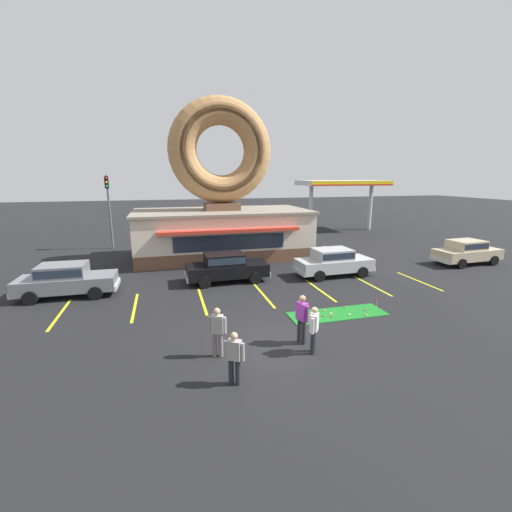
# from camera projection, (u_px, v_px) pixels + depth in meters

# --- Properties ---
(ground_plane) EXTENTS (160.00, 160.00, 0.00)m
(ground_plane) POSITION_uv_depth(u_px,v_px,m) (275.00, 345.00, 11.79)
(ground_plane) COLOR black
(donut_shop_building) EXTENTS (12.30, 6.75, 10.96)m
(donut_shop_building) POSITION_uv_depth(u_px,v_px,m) (222.00, 205.00, 24.21)
(donut_shop_building) COLOR brown
(donut_shop_building) RESTS_ON ground
(putting_mat) EXTENTS (4.16, 1.35, 0.03)m
(putting_mat) POSITION_uv_depth(u_px,v_px,m) (337.00, 314.00, 14.45)
(putting_mat) COLOR #197523
(putting_mat) RESTS_ON ground
(mini_donut_near_left) EXTENTS (0.13, 0.13, 0.04)m
(mini_donut_near_left) POSITION_uv_depth(u_px,v_px,m) (366.00, 315.00, 14.23)
(mini_donut_near_left) COLOR #D17F47
(mini_donut_near_left) RESTS_ON putting_mat
(mini_donut_near_right) EXTENTS (0.13, 0.13, 0.04)m
(mini_donut_near_right) POSITION_uv_depth(u_px,v_px,m) (307.00, 321.00, 13.65)
(mini_donut_near_right) COLOR #D8667F
(mini_donut_near_right) RESTS_ON putting_mat
(mini_donut_mid_left) EXTENTS (0.13, 0.13, 0.04)m
(mini_donut_mid_left) POSITION_uv_depth(u_px,v_px,m) (324.00, 310.00, 14.73)
(mini_donut_mid_left) COLOR #D17F47
(mini_donut_mid_left) RESTS_ON putting_mat
(mini_donut_mid_centre) EXTENTS (0.13, 0.13, 0.04)m
(mini_donut_mid_centre) POSITION_uv_depth(u_px,v_px,m) (350.00, 314.00, 14.31)
(mini_donut_mid_centre) COLOR #E5C666
(mini_donut_mid_centre) RESTS_ON putting_mat
(mini_donut_mid_right) EXTENTS (0.13, 0.13, 0.04)m
(mini_donut_mid_right) POSITION_uv_depth(u_px,v_px,m) (365.00, 310.00, 14.81)
(mini_donut_mid_right) COLOR #A5724C
(mini_donut_mid_right) RESTS_ON putting_mat
(mini_donut_far_left) EXTENTS (0.13, 0.13, 0.04)m
(mini_donut_far_left) POSITION_uv_depth(u_px,v_px,m) (323.00, 316.00, 14.16)
(mini_donut_far_left) COLOR brown
(mini_donut_far_left) RESTS_ON putting_mat
(mini_donut_far_centre) EXTENTS (0.13, 0.13, 0.04)m
(mini_donut_far_centre) POSITION_uv_depth(u_px,v_px,m) (332.00, 317.00, 14.08)
(mini_donut_far_centre) COLOR brown
(mini_donut_far_centre) RESTS_ON putting_mat
(mini_donut_far_right) EXTENTS (0.13, 0.13, 0.04)m
(mini_donut_far_right) POSITION_uv_depth(u_px,v_px,m) (331.00, 313.00, 14.42)
(mini_donut_far_right) COLOR #E5C666
(mini_donut_far_right) RESTS_ON putting_mat
(mini_donut_extra) EXTENTS (0.13, 0.13, 0.04)m
(mini_donut_extra) POSITION_uv_depth(u_px,v_px,m) (345.00, 307.00, 15.13)
(mini_donut_extra) COLOR #A5724C
(mini_donut_extra) RESTS_ON putting_mat
(golf_ball) EXTENTS (0.04, 0.04, 0.04)m
(golf_ball) POSITION_uv_depth(u_px,v_px,m) (311.00, 316.00, 14.14)
(golf_ball) COLOR white
(golf_ball) RESTS_ON putting_mat
(putting_flag_pin) EXTENTS (0.13, 0.01, 0.55)m
(putting_flag_pin) POSITION_uv_depth(u_px,v_px,m) (378.00, 301.00, 14.77)
(putting_flag_pin) COLOR silver
(putting_flag_pin) RESTS_ON putting_mat
(car_black) EXTENTS (4.60, 2.05, 1.60)m
(car_black) POSITION_uv_depth(u_px,v_px,m) (226.00, 266.00, 18.79)
(car_black) COLOR black
(car_black) RESTS_ON ground
(car_silver) EXTENTS (4.60, 2.07, 1.60)m
(car_silver) POSITION_uv_depth(u_px,v_px,m) (333.00, 261.00, 19.93)
(car_silver) COLOR #B2B5BA
(car_silver) RESTS_ON ground
(car_champagne) EXTENTS (4.64, 2.15, 1.60)m
(car_champagne) POSITION_uv_depth(u_px,v_px,m) (467.00, 251.00, 22.63)
(car_champagne) COLOR #BCAD89
(car_champagne) RESTS_ON ground
(car_grey) EXTENTS (4.58, 2.03, 1.60)m
(car_grey) POSITION_uv_depth(u_px,v_px,m) (66.00, 279.00, 16.46)
(car_grey) COLOR slate
(car_grey) RESTS_ON ground
(pedestrian_blue_sweater_man) EXTENTS (0.42, 0.50, 1.60)m
(pedestrian_blue_sweater_man) POSITION_uv_depth(u_px,v_px,m) (314.00, 328.00, 11.11)
(pedestrian_blue_sweater_man) COLOR #232328
(pedestrian_blue_sweater_man) RESTS_ON ground
(pedestrian_hooded_kid) EXTENTS (0.37, 0.55, 1.75)m
(pedestrian_hooded_kid) POSITION_uv_depth(u_px,v_px,m) (302.00, 317.00, 11.74)
(pedestrian_hooded_kid) COLOR #232328
(pedestrian_hooded_kid) RESTS_ON ground
(pedestrian_leather_jacket_man) EXTENTS (0.52, 0.40, 1.56)m
(pedestrian_leather_jacket_man) POSITION_uv_depth(u_px,v_px,m) (234.00, 356.00, 9.40)
(pedestrian_leather_jacket_man) COLOR #232328
(pedestrian_leather_jacket_man) RESTS_ON ground
(pedestrian_clipboard_woman) EXTENTS (0.57, 0.35, 1.66)m
(pedestrian_clipboard_woman) POSITION_uv_depth(u_px,v_px,m) (217.00, 330.00, 10.87)
(pedestrian_clipboard_woman) COLOR slate
(pedestrian_clipboard_woman) RESTS_ON ground
(trash_bin) EXTENTS (0.57, 0.57, 0.97)m
(trash_bin) POSITION_uv_depth(u_px,v_px,m) (326.00, 253.00, 23.73)
(trash_bin) COLOR #51565B
(trash_bin) RESTS_ON ground
(traffic_light_pole) EXTENTS (0.28, 0.47, 5.80)m
(traffic_light_pole) POSITION_uv_depth(u_px,v_px,m) (109.00, 202.00, 26.72)
(traffic_light_pole) COLOR #595B60
(traffic_light_pole) RESTS_ON ground
(gas_station_canopy) EXTENTS (9.00, 4.46, 5.30)m
(gas_station_canopy) POSITION_uv_depth(u_px,v_px,m) (343.00, 185.00, 35.73)
(gas_station_canopy) COLOR silver
(gas_station_canopy) RESTS_ON ground
(parking_stripe_far_left) EXTENTS (0.12, 3.60, 0.01)m
(parking_stripe_far_left) POSITION_uv_depth(u_px,v_px,m) (60.00, 314.00, 14.48)
(parking_stripe_far_left) COLOR yellow
(parking_stripe_far_left) RESTS_ON ground
(parking_stripe_left) EXTENTS (0.12, 3.60, 0.01)m
(parking_stripe_left) POSITION_uv_depth(u_px,v_px,m) (135.00, 307.00, 15.25)
(parking_stripe_left) COLOR yellow
(parking_stripe_left) RESTS_ON ground
(parking_stripe_mid_left) EXTENTS (0.12, 3.60, 0.01)m
(parking_stripe_mid_left) POSITION_uv_depth(u_px,v_px,m) (202.00, 301.00, 16.01)
(parking_stripe_mid_left) COLOR yellow
(parking_stripe_mid_left) RESTS_ON ground
(parking_stripe_centre) EXTENTS (0.12, 3.60, 0.01)m
(parking_stripe_centre) POSITION_uv_depth(u_px,v_px,m) (264.00, 295.00, 16.77)
(parking_stripe_centre) COLOR yellow
(parking_stripe_centre) RESTS_ON ground
(parking_stripe_mid_right) EXTENTS (0.12, 3.60, 0.01)m
(parking_stripe_mid_right) POSITION_uv_depth(u_px,v_px,m) (320.00, 290.00, 17.53)
(parking_stripe_mid_right) COLOR yellow
(parking_stripe_mid_right) RESTS_ON ground
(parking_stripe_right) EXTENTS (0.12, 3.60, 0.01)m
(parking_stripe_right) POSITION_uv_depth(u_px,v_px,m) (371.00, 285.00, 18.29)
(parking_stripe_right) COLOR yellow
(parking_stripe_right) RESTS_ON ground
(parking_stripe_far_right) EXTENTS (0.12, 3.60, 0.01)m
(parking_stripe_far_right) POSITION_uv_depth(u_px,v_px,m) (418.00, 281.00, 19.05)
(parking_stripe_far_right) COLOR yellow
(parking_stripe_far_right) RESTS_ON ground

